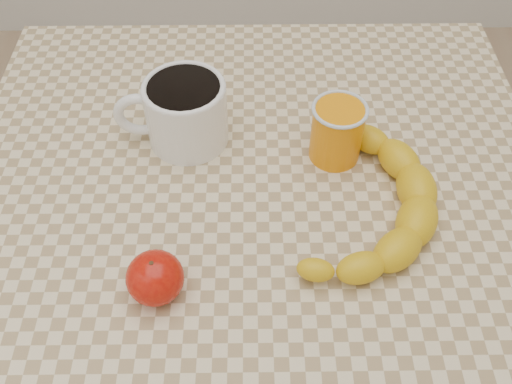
{
  "coord_description": "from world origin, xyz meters",
  "views": [
    {
      "loc": [
        -0.01,
        -0.47,
        1.32
      ],
      "look_at": [
        0.0,
        0.0,
        0.77
      ],
      "focal_mm": 40.0,
      "sensor_mm": 36.0,
      "label": 1
    }
  ],
  "objects_px": {
    "coffee_mug": "(184,110)",
    "orange_juice_glass": "(337,131)",
    "table": "(256,240)",
    "banana": "(363,199)",
    "apple": "(155,278)"
  },
  "relations": [
    {
      "from": "coffee_mug",
      "to": "apple",
      "type": "height_order",
      "value": "coffee_mug"
    },
    {
      "from": "table",
      "to": "coffee_mug",
      "type": "bearing_deg",
      "value": 129.08
    },
    {
      "from": "table",
      "to": "coffee_mug",
      "type": "height_order",
      "value": "coffee_mug"
    },
    {
      "from": "coffee_mug",
      "to": "banana",
      "type": "xyz_separation_m",
      "value": [
        0.23,
        -0.14,
        -0.03
      ]
    },
    {
      "from": "coffee_mug",
      "to": "apple",
      "type": "relative_size",
      "value": 2.14
    },
    {
      "from": "banana",
      "to": "orange_juice_glass",
      "type": "bearing_deg",
      "value": 124.08
    },
    {
      "from": "banana",
      "to": "apple",
      "type": "bearing_deg",
      "value": -134.79
    },
    {
      "from": "apple",
      "to": "banana",
      "type": "bearing_deg",
      "value": 24.67
    },
    {
      "from": "apple",
      "to": "banana",
      "type": "relative_size",
      "value": 0.2
    },
    {
      "from": "table",
      "to": "orange_juice_glass",
      "type": "distance_m",
      "value": 0.19
    },
    {
      "from": "coffee_mug",
      "to": "apple",
      "type": "distance_m",
      "value": 0.25
    },
    {
      "from": "coffee_mug",
      "to": "apple",
      "type": "bearing_deg",
      "value": -93.73
    },
    {
      "from": "coffee_mug",
      "to": "orange_juice_glass",
      "type": "relative_size",
      "value": 1.82
    },
    {
      "from": "orange_juice_glass",
      "to": "apple",
      "type": "relative_size",
      "value": 1.17
    },
    {
      "from": "table",
      "to": "coffee_mug",
      "type": "distance_m",
      "value": 0.21
    }
  ]
}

